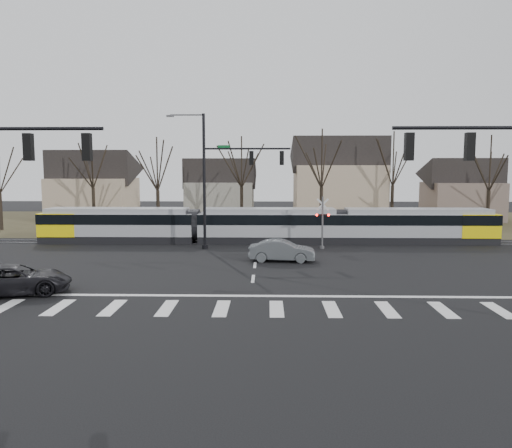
{
  "coord_description": "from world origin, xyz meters",
  "views": [
    {
      "loc": [
        0.8,
        -25.19,
        6.04
      ],
      "look_at": [
        0.0,
        9.0,
        2.3
      ],
      "focal_mm": 35.0,
      "sensor_mm": 36.0,
      "label": 1
    }
  ],
  "objects_px": {
    "sedan": "(282,251)",
    "suv": "(14,280)",
    "rail_crossing_signal": "(322,224)",
    "tram": "(267,224)"
  },
  "relations": [
    {
      "from": "sedan",
      "to": "rail_crossing_signal",
      "type": "relative_size",
      "value": 1.11
    },
    {
      "from": "sedan",
      "to": "rail_crossing_signal",
      "type": "bearing_deg",
      "value": -26.2
    },
    {
      "from": "sedan",
      "to": "rail_crossing_signal",
      "type": "height_order",
      "value": "rail_crossing_signal"
    },
    {
      "from": "tram",
      "to": "sedan",
      "type": "relative_size",
      "value": 8.42
    },
    {
      "from": "tram",
      "to": "rail_crossing_signal",
      "type": "xyz_separation_m",
      "value": [
        4.22,
        -3.21,
        0.34
      ]
    },
    {
      "from": "suv",
      "to": "sedan",
      "type": "bearing_deg",
      "value": -73.71
    },
    {
      "from": "tram",
      "to": "rail_crossing_signal",
      "type": "bearing_deg",
      "value": -37.24
    },
    {
      "from": "sedan",
      "to": "rail_crossing_signal",
      "type": "xyz_separation_m",
      "value": [
        3.25,
        5.41,
        1.17
      ]
    },
    {
      "from": "sedan",
      "to": "suv",
      "type": "height_order",
      "value": "suv"
    },
    {
      "from": "sedan",
      "to": "suv",
      "type": "bearing_deg",
      "value": 129.31
    }
  ]
}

